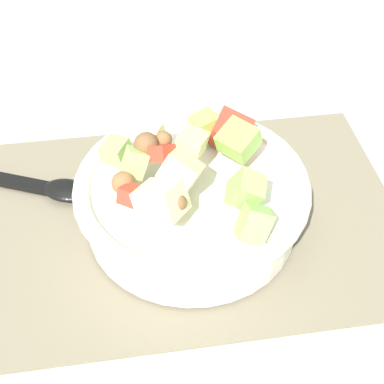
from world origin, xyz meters
name	(u,v)px	position (x,y,z in m)	size (l,w,h in m)	color
ground_plane	(179,220)	(0.00, 0.00, 0.00)	(2.40, 2.40, 0.00)	silver
placemat	(179,218)	(0.00, 0.00, 0.00)	(0.51, 0.33, 0.01)	#756B56
salad_bowl	(192,195)	(0.01, -0.01, 0.05)	(0.25, 0.25, 0.12)	white
serving_spoon	(24,183)	(-0.18, 0.08, 0.01)	(0.24, 0.12, 0.01)	black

